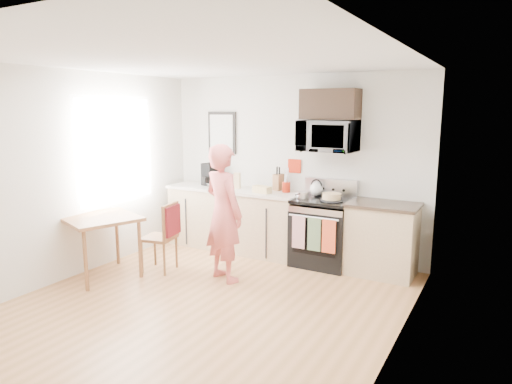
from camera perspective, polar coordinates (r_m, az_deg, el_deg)
The scene contains 27 objects.
floor at distance 5.11m, azimuth -6.97°, elevation -14.20°, with size 4.60×4.60×0.00m, color #A3703F.
back_wall at distance 6.69m, azimuth 4.49°, elevation 3.29°, with size 4.00×0.04×2.60m, color silver.
left_wall at distance 6.12m, azimuth -22.55°, elevation 1.87°, with size 0.04×4.60×2.60m, color silver.
right_wall at distance 3.90m, azimuth 17.05°, elevation -2.23°, with size 0.04×4.60×2.60m, color silver.
ceiling at distance 4.68m, azimuth -7.69°, elevation 16.16°, with size 4.00×4.60×0.04m, color silver.
window at distance 6.59m, azimuth -17.04°, elevation 4.95°, with size 0.06×1.40×1.50m.
cabinet_left at distance 6.96m, azimuth -2.65°, elevation -3.53°, with size 2.10×0.60×0.90m, color tan.
countertop_left at distance 6.86m, azimuth -2.68°, elevation 0.28°, with size 2.14×0.64×0.04m, color beige.
cabinet_right at distance 6.12m, azimuth 15.47°, elevation -5.86°, with size 0.84×0.60×0.90m, color tan.
countertop_right at distance 6.01m, azimuth 15.68°, elevation -1.55°, with size 0.88×0.64×0.04m, color black.
range at distance 6.33m, azimuth 8.34°, elevation -5.18°, with size 0.76×0.70×1.16m.
microwave at distance 6.21m, azimuth 9.01°, elevation 6.91°, with size 0.76×0.51×0.42m, color silver.
upper_cabinet at distance 6.24m, azimuth 9.27°, elevation 10.78°, with size 0.76×0.35×0.40m, color black.
wall_art at distance 7.22m, azimuth -4.29°, elevation 7.39°, with size 0.50×0.04×0.65m.
wall_trivet at distance 6.66m, azimuth 4.83°, elevation 3.25°, with size 0.20×0.02×0.20m, color #AD240E.
person at distance 5.64m, azimuth -4.08°, elevation -2.64°, with size 0.62×0.41×1.71m, color #DA3C3C.
dining_table at distance 6.08m, azimuth -18.80°, elevation -3.78°, with size 0.93×0.93×0.78m.
chair at distance 6.07m, azimuth -11.04°, elevation -4.42°, with size 0.49×0.46×0.92m.
knife_block at distance 6.70m, azimuth 2.82°, elevation 1.24°, with size 0.11×0.15×0.24m, color brown.
utensil_crock at distance 6.54m, azimuth 3.80°, elevation 1.20°, with size 0.12×0.12×0.35m.
fruit_bowl at distance 7.12m, azimuth -5.69°, elevation 1.07°, with size 0.23×0.23×0.09m.
milk_carton at distance 6.85m, azimuth -2.37°, elevation 1.44°, with size 0.09×0.09×0.24m, color tan.
coffee_maker at distance 7.17m, azimuth -5.75°, elevation 2.14°, with size 0.24×0.31×0.34m.
bread_bag at distance 6.49m, azimuth 0.76°, elevation 0.32°, with size 0.27×0.13×0.10m, color tan.
cake at distance 6.09m, azimuth 9.42°, elevation -0.64°, with size 0.30×0.30×0.10m.
kettle at distance 6.42m, azimuth 7.55°, elevation 0.43°, with size 0.18×0.18×0.23m.
pot at distance 6.20m, azimuth 5.78°, elevation -0.38°, with size 0.18×0.31×0.09m.
Camera 1 is at (2.78, -3.73, 2.12)m, focal length 32.00 mm.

